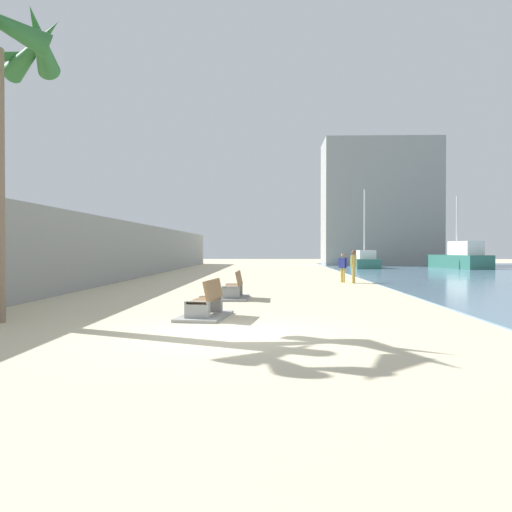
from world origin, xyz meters
name	(u,v)px	position (x,y,z in m)	size (l,w,h in m)	color
ground_plane	(256,281)	(0.00, 18.00, 0.00)	(120.00, 120.00, 0.00)	beige
seawall	(120,251)	(-7.50, 18.00, 1.64)	(0.80, 64.00, 3.28)	gray
bench_near	(206,309)	(-0.82, 2.54, 0.23)	(1.35, 2.22, 0.98)	gray
bench_far	(233,292)	(-0.49, 7.62, 0.23)	(1.12, 2.11, 0.98)	gray
person_walking	(354,264)	(5.00, 16.13, 0.99)	(0.33, 0.46, 1.69)	gold
person_standing	(343,266)	(4.53, 16.70, 0.86)	(0.44, 0.36, 1.50)	gold
boat_mid_bay	(365,261)	(9.15, 36.72, 0.65)	(2.36, 6.55, 7.07)	#337060
boat_nearest	(460,258)	(17.24, 35.76, 0.91)	(3.81, 7.14, 6.36)	#337060
harbor_building	(380,203)	(12.31, 46.00, 6.59)	(12.00, 6.00, 13.18)	gray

